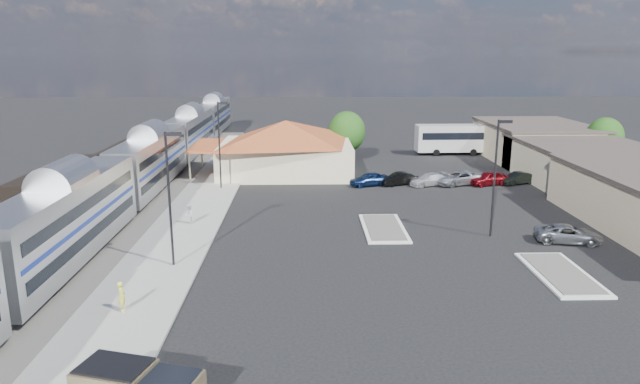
{
  "coord_description": "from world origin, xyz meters",
  "views": [
    {
      "loc": [
        -2.25,
        -41.59,
        13.85
      ],
      "look_at": [
        -1.09,
        3.21,
        2.8
      ],
      "focal_mm": 32.0,
      "sensor_mm": 36.0,
      "label": 1
    }
  ],
  "objects": [
    {
      "name": "tree_east_c",
      "position": [
        34.0,
        26.0,
        3.76
      ],
      "size": [
        4.41,
        4.41,
        6.21
      ],
      "color": "#382314",
      "rests_on": "ground"
    },
    {
      "name": "station_depot",
      "position": [
        -4.56,
        24.0,
        3.13
      ],
      "size": [
        18.35,
        12.24,
        6.2
      ],
      "color": "#C7BC92",
      "rests_on": "ground"
    },
    {
      "name": "ground",
      "position": [
        0.0,
        0.0,
        0.0
      ],
      "size": [
        280.0,
        280.0,
        0.0
      ],
      "primitive_type": "plane",
      "color": "black",
      "rests_on": "ground"
    },
    {
      "name": "parked_car_a",
      "position": [
        4.48,
        17.18,
        0.72
      ],
      "size": [
        4.53,
        3.05,
        1.43
      ],
      "primitive_type": "imported",
      "rotation": [
        0.0,
        0.0,
        -1.21
      ],
      "color": "#0D1D44",
      "rests_on": "ground"
    },
    {
      "name": "traffic_island_north",
      "position": [
        14.0,
        -8.0,
        0.1
      ],
      "size": [
        3.3,
        7.5,
        0.21
      ],
      "color": "silver",
      "rests_on": "ground"
    },
    {
      "name": "coach_bus",
      "position": [
        19.42,
        36.0,
        2.35
      ],
      "size": [
        12.79,
        3.0,
        4.09
      ],
      "rotation": [
        0.0,
        0.0,
        1.59
      ],
      "color": "silver",
      "rests_on": "ground"
    },
    {
      "name": "traffic_island_south",
      "position": [
        4.0,
        2.0,
        0.1
      ],
      "size": [
        3.3,
        7.5,
        0.21
      ],
      "color": "silver",
      "rests_on": "ground"
    },
    {
      "name": "parked_car_b",
      "position": [
        7.68,
        17.48,
        0.67
      ],
      "size": [
        4.31,
        2.81,
        1.34
      ],
      "primitive_type": "imported",
      "rotation": [
        0.0,
        0.0,
        -1.2
      ],
      "color": "black",
      "rests_on": "ground"
    },
    {
      "name": "lamp_lot",
      "position": [
        12.1,
        0.0,
        5.34
      ],
      "size": [
        1.08,
        0.25,
        9.0
      ],
      "color": "black",
      "rests_on": "ground"
    },
    {
      "name": "parked_car_d",
      "position": [
        14.08,
        17.48,
        0.75
      ],
      "size": [
        5.9,
        4.21,
        1.49
      ],
      "primitive_type": "imported",
      "rotation": [
        0.0,
        0.0,
        -1.21
      ],
      "color": "#9B9DA4",
      "rests_on": "ground"
    },
    {
      "name": "platform",
      "position": [
        -12.0,
        6.0,
        0.09
      ],
      "size": [
        5.5,
        92.0,
        0.18
      ],
      "primitive_type": "cube",
      "color": "gray",
      "rests_on": "ground"
    },
    {
      "name": "railbed",
      "position": [
        -21.0,
        8.0,
        0.06
      ],
      "size": [
        16.0,
        100.0,
        0.12
      ],
      "primitive_type": "cube",
      "color": "#4C4944",
      "rests_on": "ground"
    },
    {
      "name": "person_a",
      "position": [
        -12.21,
        -12.86,
        1.03
      ],
      "size": [
        0.6,
        0.72,
        1.7
      ],
      "primitive_type": "imported",
      "rotation": [
        0.0,
        0.0,
        1.93
      ],
      "color": "#D4DB44",
      "rests_on": "platform"
    },
    {
      "name": "tree_depot",
      "position": [
        3.0,
        30.0,
        4.02
      ],
      "size": [
        4.71,
        4.71,
        6.63
      ],
      "color": "#382314",
      "rests_on": "ground"
    },
    {
      "name": "freight_cars",
      "position": [
        -24.0,
        7.56,
        1.93
      ],
      "size": [
        2.8,
        46.0,
        4.0
      ],
      "color": "black",
      "rests_on": "ground"
    },
    {
      "name": "suv",
      "position": [
        17.31,
        -1.67,
        0.67
      ],
      "size": [
        5.14,
        3.14,
        1.33
      ],
      "primitive_type": "imported",
      "rotation": [
        0.0,
        0.0,
        1.37
      ],
      "color": "#9A9DA2",
      "rests_on": "ground"
    },
    {
      "name": "passenger_train",
      "position": [
        -18.0,
        15.91,
        2.87
      ],
      "size": [
        3.0,
        104.0,
        5.55
      ],
      "color": "silver",
      "rests_on": "ground"
    },
    {
      "name": "person_b",
      "position": [
        -11.77,
        3.23,
        0.98
      ],
      "size": [
        0.8,
        0.91,
        1.59
      ],
      "primitive_type": "imported",
      "rotation": [
        0.0,
        0.0,
        -1.28
      ],
      "color": "silver",
      "rests_on": "platform"
    },
    {
      "name": "lamp_plat_s",
      "position": [
        -10.9,
        -6.0,
        5.34
      ],
      "size": [
        1.08,
        0.25,
        9.0
      ],
      "color": "black",
      "rests_on": "ground"
    },
    {
      "name": "parked_car_e",
      "position": [
        17.28,
        17.18,
        0.74
      ],
      "size": [
        4.69,
        3.0,
        1.49
      ],
      "primitive_type": "imported",
      "rotation": [
        0.0,
        0.0,
        -1.26
      ],
      "color": "maroon",
      "rests_on": "ground"
    },
    {
      "name": "parked_car_f",
      "position": [
        20.48,
        17.48,
        0.65
      ],
      "size": [
        4.19,
        2.83,
        1.31
      ],
      "primitive_type": "imported",
      "rotation": [
        0.0,
        0.0,
        -1.17
      ],
      "color": "black",
      "rests_on": "ground"
    },
    {
      "name": "lamp_plat_n",
      "position": [
        -10.9,
        16.0,
        5.34
      ],
      "size": [
        1.08,
        0.25,
        9.0
      ],
      "color": "black",
      "rests_on": "ground"
    },
    {
      "name": "buildings_east",
      "position": [
        28.0,
        14.28,
        2.27
      ],
      "size": [
        14.4,
        51.4,
        4.8
      ],
      "color": "#C6B28C",
      "rests_on": "ground"
    },
    {
      "name": "parked_car_c",
      "position": [
        10.88,
        17.18,
        0.64
      ],
      "size": [
        4.77,
        3.28,
        1.28
      ],
      "primitive_type": "imported",
      "rotation": [
        0.0,
        0.0,
        -1.2
      ],
      "color": "silver",
      "rests_on": "ground"
    }
  ]
}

